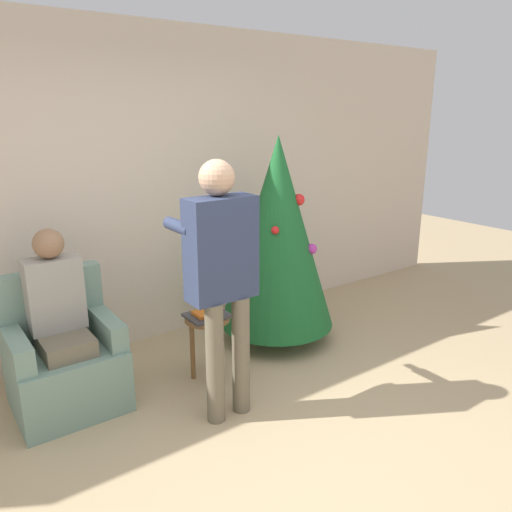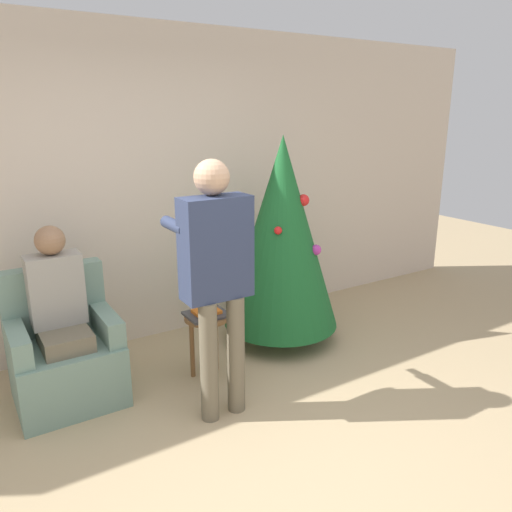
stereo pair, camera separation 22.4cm
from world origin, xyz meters
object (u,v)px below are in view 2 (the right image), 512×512
at_px(person_seated, 60,309).
at_px(person_standing, 217,267).
at_px(christmas_tree, 282,233).
at_px(armchair, 65,355).
at_px(side_stool, 207,328).

xyz_separation_m(person_seated, person_standing, (0.85, -0.70, 0.35)).
xyz_separation_m(christmas_tree, person_standing, (-1.00, -0.71, 0.05)).
distance_m(person_seated, person_standing, 1.15).
height_order(armchair, side_stool, armchair).
bearing_deg(person_seated, christmas_tree, 0.32).
relative_size(christmas_tree, side_stool, 3.55).
bearing_deg(christmas_tree, armchair, 179.58).
distance_m(person_seated, side_stool, 1.06).
relative_size(christmas_tree, armchair, 1.94).
height_order(person_seated, person_standing, person_standing).
distance_m(armchair, person_seated, 0.36).
bearing_deg(christmas_tree, person_standing, -144.67).
bearing_deg(person_standing, side_stool, 72.92).
relative_size(person_seated, person_standing, 0.73).
bearing_deg(side_stool, christmas_tree, 16.65).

